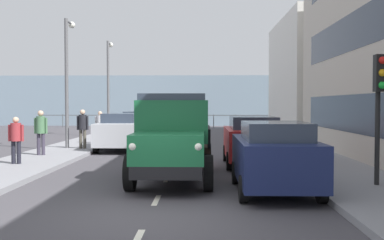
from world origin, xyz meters
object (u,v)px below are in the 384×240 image
at_px(car_grey_oppositeside_1, 138,126).
at_px(traffic_light_near, 380,91).
at_px(pedestrian_by_lamp, 41,129).
at_px(truck_vintage_green, 173,139).
at_px(car_red_kerbside_1, 252,140).
at_px(lamp_post_far, 109,79).
at_px(car_navy_kerbside_near, 274,156).
at_px(lamp_post_promenade, 68,70).
at_px(car_silver_oppositeside_0, 121,131).
at_px(pedestrian_near_railing, 83,126).
at_px(pedestrian_couple_b, 16,136).
at_px(pedestrian_in_dark_coat, 100,124).
at_px(car_maroon_oppositeside_2, 149,122).

bearing_deg(car_grey_oppositeside_1, traffic_light_near, 117.93).
xyz_separation_m(car_grey_oppositeside_1, pedestrian_by_lamp, (2.57, 8.81, 0.29)).
height_order(truck_vintage_green, traffic_light_near, traffic_light_near).
xyz_separation_m(car_red_kerbside_1, lamp_post_far, (7.98, -14.18, 2.94)).
height_order(car_navy_kerbside_near, traffic_light_near, traffic_light_near).
height_order(car_grey_oppositeside_1, lamp_post_promenade, lamp_post_promenade).
bearing_deg(car_silver_oppositeside_0, pedestrian_near_railing, 20.00).
height_order(pedestrian_couple_b, pedestrian_by_lamp, pedestrian_by_lamp).
xyz_separation_m(pedestrian_in_dark_coat, lamp_post_promenade, (0.99, 2.18, 2.59)).
distance_m(pedestrian_in_dark_coat, lamp_post_far, 7.64).
xyz_separation_m(car_navy_kerbside_near, pedestrian_couple_b, (7.99, -4.05, 0.17)).
bearing_deg(car_grey_oppositeside_1, lamp_post_far, -55.59).
bearing_deg(pedestrian_near_railing, truck_vintage_green, 120.16).
relative_size(lamp_post_promenade, lamp_post_far, 0.96).
distance_m(car_red_kerbside_1, pedestrian_couple_b, 8.04).
bearing_deg(car_maroon_oppositeside_2, pedestrian_couple_b, 81.84).
relative_size(traffic_light_near, lamp_post_promenade, 0.54).
bearing_deg(pedestrian_by_lamp, pedestrian_couple_b, 92.37).
bearing_deg(car_navy_kerbside_near, car_red_kerbside_1, -90.00).
bearing_deg(pedestrian_by_lamp, car_navy_kerbside_near, 140.39).
distance_m(car_grey_oppositeside_1, car_maroon_oppositeside_2, 5.68).
distance_m(car_red_kerbside_1, car_silver_oppositeside_0, 7.46).
xyz_separation_m(car_navy_kerbside_near, car_maroon_oppositeside_2, (5.53, -21.20, 0.00)).
relative_size(car_red_kerbside_1, lamp_post_far, 0.62).
bearing_deg(car_grey_oppositeside_1, pedestrian_in_dark_coat, 67.66).
distance_m(truck_vintage_green, lamp_post_far, 18.64).
distance_m(car_silver_oppositeside_0, pedestrian_by_lamp, 4.13).
bearing_deg(lamp_post_promenade, car_silver_oppositeside_0, -177.96).
bearing_deg(car_silver_oppositeside_0, pedestrian_by_lamp, 51.46).
xyz_separation_m(pedestrian_near_railing, lamp_post_far, (0.83, -9.75, 2.65)).
bearing_deg(traffic_light_near, car_silver_oppositeside_0, -50.14).
distance_m(truck_vintage_green, car_silver_oppositeside_0, 8.98).
relative_size(truck_vintage_green, traffic_light_near, 1.76).
bearing_deg(car_silver_oppositeside_0, lamp_post_promenade, 2.04).
height_order(pedestrian_couple_b, traffic_light_near, traffic_light_near).
bearing_deg(truck_vintage_green, car_navy_kerbside_near, 150.45).
bearing_deg(car_silver_oppositeside_0, car_red_kerbside_1, 137.79).
xyz_separation_m(truck_vintage_green, pedestrian_in_dark_coat, (4.40, -10.57, -0.07)).
relative_size(pedestrian_couple_b, pedestrian_in_dark_coat, 0.96).
distance_m(car_silver_oppositeside_0, pedestrian_in_dark_coat, 2.55).
bearing_deg(car_grey_oppositeside_1, pedestrian_couple_b, 77.89).
bearing_deg(pedestrian_near_railing, lamp_post_promenade, -31.92).
bearing_deg(pedestrian_in_dark_coat, car_navy_kerbside_near, 120.08).
bearing_deg(truck_vintage_green, car_grey_oppositeside_1, -78.08).
bearing_deg(truck_vintage_green, pedestrian_by_lamp, -43.48).
height_order(traffic_light_near, lamp_post_far, lamp_post_far).
xyz_separation_m(car_red_kerbside_1, car_silver_oppositeside_0, (5.53, -5.01, 0.00)).
xyz_separation_m(pedestrian_by_lamp, traffic_light_near, (-10.68, 6.49, 1.29)).
bearing_deg(car_red_kerbside_1, pedestrian_near_railing, -31.79).
xyz_separation_m(car_grey_oppositeside_1, lamp_post_far, (2.45, -3.58, 2.94)).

